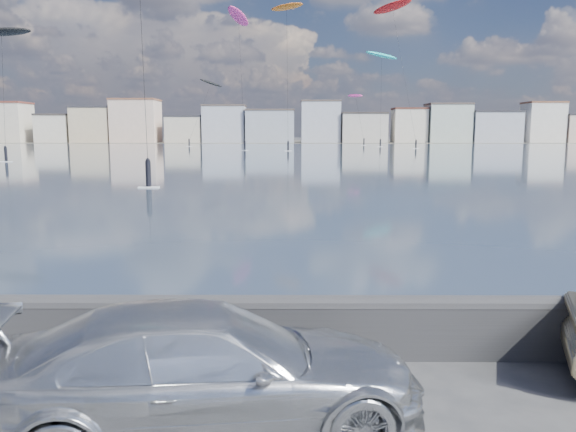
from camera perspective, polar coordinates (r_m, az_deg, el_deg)
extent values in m
cube|color=#32465E|center=(97.80, -0.31, 6.40)|extent=(500.00, 177.00, 0.00)
cube|color=#4C473D|center=(206.26, 0.02, 7.55)|extent=(500.00, 60.00, 0.00)
cube|color=#28282B|center=(9.57, -6.17, -11.60)|extent=(400.00, 0.35, 0.90)
cylinder|color=#28282B|center=(9.42, -6.21, -9.03)|extent=(400.00, 0.36, 0.36)
cube|color=beige|center=(215.58, -26.90, 8.40)|extent=(16.00, 12.00, 13.00)
cube|color=brown|center=(215.77, -27.03, 10.21)|extent=(16.32, 12.24, 0.60)
cube|color=silver|center=(208.23, -22.54, 8.15)|extent=(11.00, 10.00, 9.00)
cube|color=#383330|center=(208.30, -22.61, 9.47)|extent=(11.22, 10.20, 0.60)
cube|color=beige|center=(203.59, -19.14, 8.68)|extent=(13.00, 11.00, 11.50)
cube|color=#2D2D33|center=(203.74, -19.23, 10.38)|extent=(13.26, 11.22, 0.60)
cube|color=beige|center=(199.30, -15.18, 9.23)|extent=(15.00, 12.00, 14.00)
cube|color=brown|center=(199.56, -15.26, 11.32)|extent=(15.30, 12.24, 0.60)
cube|color=beige|center=(195.57, -10.43, 8.60)|extent=(12.00, 10.00, 8.50)
cube|color=#2D2D33|center=(195.64, -10.46, 9.93)|extent=(12.24, 10.20, 0.60)
cube|color=#B2B7C6|center=(193.55, -6.46, 9.20)|extent=(14.00, 11.00, 12.00)
cube|color=#4C423D|center=(193.73, -6.49, 11.06)|extent=(14.28, 11.22, 0.60)
cube|color=#9EA8B7|center=(192.36, -1.81, 9.03)|extent=(16.00, 13.00, 10.50)
cube|color=#4C423D|center=(192.48, -1.82, 10.68)|extent=(16.32, 13.26, 0.60)
cube|color=#B2B7C6|center=(192.50, 3.32, 9.47)|extent=(13.00, 10.00, 13.50)
cube|color=#4C423D|center=(192.74, 3.34, 11.56)|extent=(13.26, 10.20, 0.60)
cube|color=beige|center=(193.77, 7.65, 8.81)|extent=(15.00, 12.00, 9.50)
cube|color=#383330|center=(193.86, 7.68, 10.30)|extent=(15.30, 12.24, 0.60)
cube|color=silver|center=(196.34, 12.20, 8.91)|extent=(11.00, 9.00, 11.00)
cube|color=#562D23|center=(196.47, 12.26, 10.60)|extent=(11.22, 9.18, 0.60)
cube|color=#B7C6BC|center=(199.40, 15.91, 8.98)|extent=(14.00, 11.00, 12.50)
cube|color=#4C423D|center=(199.58, 15.99, 10.86)|extent=(14.28, 11.22, 0.60)
cube|color=#B2B7C6|center=(204.05, 20.14, 8.42)|extent=(16.00, 12.00, 10.00)
cube|color=#2D2D33|center=(204.15, 20.22, 9.91)|extent=(16.32, 12.24, 0.60)
cube|color=white|center=(210.17, 24.45, 8.58)|extent=(12.00, 10.00, 13.00)
cube|color=brown|center=(210.37, 24.56, 10.43)|extent=(12.24, 10.20, 0.60)
imported|color=silver|center=(7.32, -8.27, -15.25)|extent=(5.80, 3.14, 1.59)
cube|color=white|center=(38.74, -13.96, 2.86)|extent=(1.40, 0.42, 0.08)
cylinder|color=black|center=(38.67, -14.01, 4.19)|extent=(0.36, 0.36, 1.70)
sphere|color=black|center=(38.61, -14.05, 5.52)|extent=(0.28, 0.28, 0.28)
ellipsoid|color=black|center=(88.12, -27.11, 16.31)|extent=(9.71, 5.04, 1.17)
cube|color=white|center=(78.11, -26.70, 4.97)|extent=(1.40, 0.42, 0.08)
cylinder|color=black|center=(78.07, -26.75, 5.62)|extent=(0.36, 0.36, 1.70)
sphere|color=black|center=(78.04, -26.79, 6.28)|extent=(0.28, 0.28, 0.28)
cylinder|color=black|center=(82.74, -26.94, 11.41)|extent=(3.66, 8.40, 15.69)
ellipsoid|color=#19BFBF|center=(155.71, 9.50, 15.80)|extent=(10.82, 8.65, 2.62)
cube|color=white|center=(140.04, 9.35, 6.96)|extent=(1.40, 0.42, 0.08)
cylinder|color=black|center=(140.02, 9.36, 7.33)|extent=(0.36, 0.36, 1.70)
sphere|color=black|center=(140.00, 9.37, 7.70)|extent=(0.28, 0.28, 0.28)
cylinder|color=black|center=(147.47, 9.43, 11.86)|extent=(2.10, 14.33, 22.32)
ellipsoid|color=red|center=(144.61, 10.52, 20.17)|extent=(9.70, 7.99, 3.91)
cube|color=white|center=(127.02, 12.86, 6.71)|extent=(1.40, 0.42, 0.08)
cylinder|color=black|center=(127.00, 12.87, 7.11)|extent=(0.36, 0.36, 1.70)
sphere|color=black|center=(126.98, 12.88, 7.52)|extent=(0.28, 0.28, 0.28)
cylinder|color=black|center=(134.92, 11.65, 14.14)|extent=(3.40, 15.59, 31.83)
ellipsoid|color=#E5338C|center=(124.87, -5.07, 19.55)|extent=(5.34, 9.56, 3.81)
cube|color=white|center=(112.45, -4.40, 6.68)|extent=(1.40, 0.42, 0.08)
cylinder|color=black|center=(112.42, -4.41, 7.14)|extent=(0.36, 0.36, 1.70)
sphere|color=black|center=(112.40, -4.42, 7.60)|extent=(0.28, 0.28, 0.28)
cylinder|color=black|center=(117.97, -4.75, 13.76)|extent=(1.92, 10.10, 26.27)
ellipsoid|color=orange|center=(119.51, -0.14, 20.47)|extent=(8.15, 8.53, 1.24)
cube|color=white|center=(108.67, 0.01, 6.64)|extent=(1.40, 0.42, 0.08)
cylinder|color=black|center=(108.64, 0.01, 7.11)|extent=(0.36, 0.36, 1.70)
sphere|color=black|center=(108.62, 0.01, 7.59)|extent=(0.28, 0.28, 0.28)
cylinder|color=black|center=(113.32, -0.07, 14.20)|extent=(0.38, 8.37, 27.06)
ellipsoid|color=#E5338C|center=(161.67, 6.85, 12.04)|extent=(6.60, 8.72, 1.25)
cube|color=white|center=(154.31, 7.71, 7.14)|extent=(1.40, 0.42, 0.08)
cylinder|color=black|center=(154.29, 7.72, 7.47)|extent=(0.36, 0.36, 1.70)
sphere|color=black|center=(154.28, 7.73, 7.81)|extent=(0.28, 0.28, 0.28)
cylinder|color=black|center=(157.85, 7.28, 9.88)|extent=(1.77, 7.39, 12.38)
ellipsoid|color=black|center=(159.56, -7.81, 13.23)|extent=(6.90, 6.64, 2.76)
cube|color=white|center=(144.04, -10.00, 6.99)|extent=(1.40, 0.42, 0.08)
cylinder|color=black|center=(144.02, -10.01, 7.35)|extent=(0.36, 0.36, 1.70)
sphere|color=black|center=(144.01, -10.02, 7.70)|extent=(0.28, 0.28, 0.28)
cylinder|color=black|center=(151.57, -8.87, 10.51)|extent=(3.66, 15.82, 15.60)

